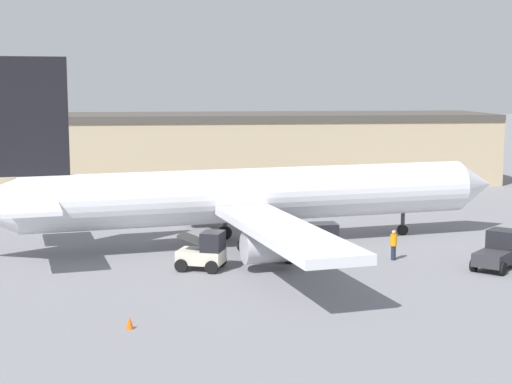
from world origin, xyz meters
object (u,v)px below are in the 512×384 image
(belt_loader_truck, at_px, (204,252))
(pushback_tug, at_px, (312,243))
(ground_crew_worker, at_px, (394,244))
(baggage_tug, at_px, (498,251))
(airplane, at_px, (241,195))
(safety_cone_near, at_px, (130,323))

(belt_loader_truck, distance_m, pushback_tug, 6.76)
(ground_crew_worker, xyz_separation_m, pushback_tug, (-4.82, 0.57, 0.04))
(baggage_tug, bearing_deg, belt_loader_truck, 127.71)
(airplane, height_order, belt_loader_truck, airplane)
(airplane, height_order, pushback_tug, airplane)
(baggage_tug, relative_size, belt_loader_truck, 1.17)
(ground_crew_worker, height_order, baggage_tug, baggage_tug)
(airplane, height_order, baggage_tug, airplane)
(airplane, relative_size, belt_loader_truck, 11.96)
(ground_crew_worker, relative_size, safety_cone_near, 3.30)
(airplane, bearing_deg, pushback_tug, -61.50)
(baggage_tug, bearing_deg, airplane, 103.54)
(baggage_tug, bearing_deg, pushback_tug, 115.05)
(pushback_tug, bearing_deg, baggage_tug, -21.12)
(ground_crew_worker, xyz_separation_m, baggage_tug, (5.30, -2.75, 0.03))
(belt_loader_truck, bearing_deg, airplane, 86.94)
(ground_crew_worker, height_order, pushback_tug, pushback_tug)
(airplane, bearing_deg, baggage_tug, -40.93)
(pushback_tug, bearing_deg, safety_cone_near, -133.10)
(airplane, relative_size, pushback_tug, 9.93)
(belt_loader_truck, xyz_separation_m, pushback_tug, (6.54, 1.71, -0.03))
(airplane, distance_m, baggage_tug, 16.26)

